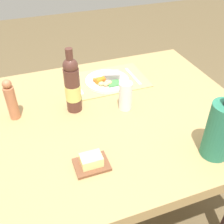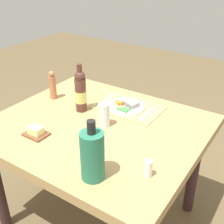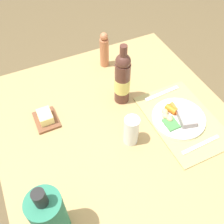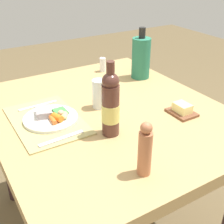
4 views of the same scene
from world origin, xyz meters
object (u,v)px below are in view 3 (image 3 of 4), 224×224
Objects in this scene: fork at (201,145)px; water_tumbler at (131,132)px; dinner_plate at (179,118)px; pepper_mill at (104,50)px; dining_table at (122,145)px; butter_dish at (46,118)px; cooler_bottle at (50,217)px; wine_bottle at (122,79)px; knife at (162,93)px.

fork is 0.30m from water_tumbler.
dinner_plate is 1.72× the size of water_tumbler.
fork is at bearing -167.19° from pepper_mill.
dining_table is at bearing 52.20° from fork.
butter_dish is at bearing 65.02° from dinner_plate.
cooler_bottle is at bearing 118.18° from water_tumbler.
dinner_plate is 1.86× the size of butter_dish.
butter_dish is (0.47, -0.10, -0.10)m from cooler_bottle.
water_tumbler is 1.09× the size of butter_dish.
cooler_bottle reaches higher than dining_table.
wine_bottle is at bearing -93.95° from butter_dish.
pepper_mill is (0.66, 0.15, 0.09)m from fork.
dining_table is 6.07× the size of pepper_mill.
knife is (0.33, -0.01, 0.00)m from fork.
cooler_bottle is at bearing 167.74° from butter_dish.
fork is at bearing 174.06° from knife.
cooler_bottle is 2.10× the size of water_tumbler.
butter_dish is (0.41, 0.55, 0.01)m from fork.
wine_bottle is at bearing -46.70° from cooler_bottle.
knife is (0.17, -0.02, -0.01)m from dinner_plate.
cooler_bottle is at bearing 144.91° from pepper_mill.
fork is 0.68m from pepper_mill.
fork is 1.47× the size of butter_dish.
knife is 0.38m from pepper_mill.
knife is at bearing -7.16° from dinner_plate.
dining_table is 4.12× the size of cooler_bottle.
butter_dish is (0.25, 0.55, 0.00)m from dinner_plate.
wine_bottle reaches higher than dinner_plate.
dinner_plate is at bearing 169.35° from knife.
cooler_bottle reaches higher than fork.
wine_bottle is at bearing -17.66° from water_tumbler.
fork is 0.61× the size of wine_bottle.
water_tumbler is (-0.04, -0.01, 0.16)m from dining_table.
cooler_bottle reaches higher than knife.
butter_dish is at bearing -12.26° from cooler_bottle.
dinner_plate reaches higher than dining_table.
pepper_mill is at bearing -6.63° from wine_bottle.
knife is 1.49× the size of butter_dish.
knife is 0.78m from cooler_bottle.
wine_bottle is at bearing 37.29° from dinner_plate.
dinner_plate reaches higher than fork.
pepper_mill is 0.28m from wine_bottle.
water_tumbler is at bearing 119.39° from knife.
pepper_mill is at bearing -11.82° from water_tumbler.
water_tumbler is 0.70× the size of pepper_mill.
dinner_plate is 0.60m from butter_dish.
dining_table is 5.04× the size of dinner_plate.
butter_dish is at bearing 121.56° from pepper_mill.
water_tumbler is at bearing -130.96° from butter_dish.
water_tumbler is at bearing 57.53° from fork.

